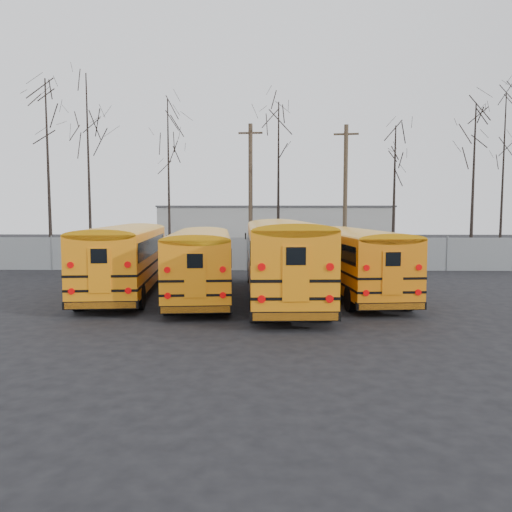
{
  "coord_description": "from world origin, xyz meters",
  "views": [
    {
      "loc": [
        1.01,
        -18.1,
        3.55
      ],
      "look_at": [
        0.62,
        3.83,
        1.6
      ],
      "focal_mm": 35.0,
      "sensor_mm": 36.0,
      "label": 1
    }
  ],
  "objects_px": {
    "bus_a": "(126,254)",
    "utility_pole_right": "(345,193)",
    "bus_d": "(355,256)",
    "utility_pole_left": "(251,191)",
    "bus_c": "(282,253)",
    "bus_b": "(201,258)"
  },
  "relations": [
    {
      "from": "bus_b",
      "to": "bus_d",
      "type": "height_order",
      "value": "bus_d"
    },
    {
      "from": "bus_c",
      "to": "utility_pole_left",
      "type": "xyz_separation_m",
      "value": [
        -1.74,
        17.02,
        3.17
      ]
    },
    {
      "from": "bus_a",
      "to": "bus_c",
      "type": "distance_m",
      "value": 6.79
    },
    {
      "from": "bus_a",
      "to": "bus_d",
      "type": "xyz_separation_m",
      "value": [
        9.74,
        -0.13,
        -0.08
      ]
    },
    {
      "from": "bus_c",
      "to": "bus_d",
      "type": "bearing_deg",
      "value": 20.29
    },
    {
      "from": "bus_b",
      "to": "bus_c",
      "type": "xyz_separation_m",
      "value": [
        3.31,
        -0.64,
        0.23
      ]
    },
    {
      "from": "bus_b",
      "to": "utility_pole_left",
      "type": "distance_m",
      "value": 16.81
    },
    {
      "from": "bus_a",
      "to": "bus_b",
      "type": "height_order",
      "value": "bus_a"
    },
    {
      "from": "bus_a",
      "to": "bus_c",
      "type": "height_order",
      "value": "bus_c"
    },
    {
      "from": "bus_c",
      "to": "bus_d",
      "type": "relative_size",
      "value": 1.13
    },
    {
      "from": "bus_a",
      "to": "bus_b",
      "type": "relative_size",
      "value": 1.05
    },
    {
      "from": "bus_b",
      "to": "utility_pole_left",
      "type": "relative_size",
      "value": 1.05
    },
    {
      "from": "bus_a",
      "to": "bus_b",
      "type": "distance_m",
      "value": 3.41
    },
    {
      "from": "bus_c",
      "to": "utility_pole_right",
      "type": "relative_size",
      "value": 1.26
    },
    {
      "from": "bus_d",
      "to": "utility_pole_left",
      "type": "height_order",
      "value": "utility_pole_left"
    },
    {
      "from": "bus_a",
      "to": "bus_b",
      "type": "xyz_separation_m",
      "value": [
        3.32,
        -0.79,
        -0.09
      ]
    },
    {
      "from": "bus_b",
      "to": "bus_d",
      "type": "xyz_separation_m",
      "value": [
        6.42,
        0.66,
        0.01
      ]
    },
    {
      "from": "utility_pole_left",
      "to": "bus_c",
      "type": "bearing_deg",
      "value": -80.53
    },
    {
      "from": "bus_a",
      "to": "utility_pole_right",
      "type": "bearing_deg",
      "value": 43.2
    },
    {
      "from": "utility_pole_left",
      "to": "bus_b",
      "type": "bearing_deg",
      "value": -91.85
    },
    {
      "from": "bus_b",
      "to": "bus_d",
      "type": "bearing_deg",
      "value": 0.85
    },
    {
      "from": "bus_d",
      "to": "utility_pole_left",
      "type": "distance_m",
      "value": 16.8
    }
  ]
}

